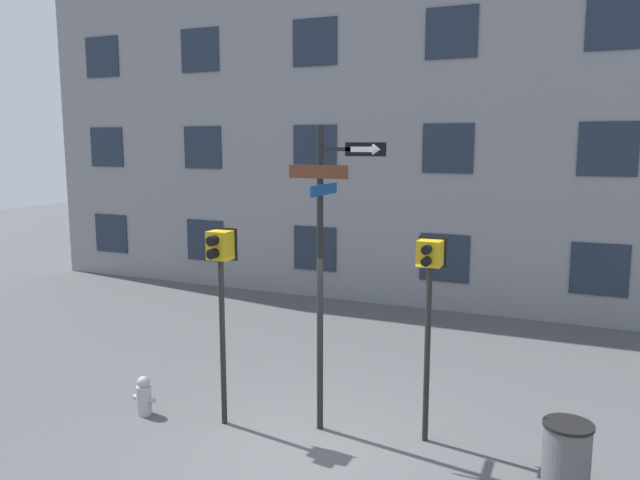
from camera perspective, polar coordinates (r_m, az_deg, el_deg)
name	(u,v)px	position (r m, az deg, el deg)	size (l,w,h in m)	color
ground_plane	(313,452)	(8.74, -0.61, -18.85)	(60.00, 60.00, 0.00)	#515154
building_facade	(454,35)	(15.61, 12.18, 17.88)	(24.00, 0.63, 13.11)	gray
street_sign_pole	(325,254)	(8.54, 0.47, -1.33)	(1.36, 0.87, 4.30)	black
pedestrian_signal_left	(221,273)	(8.91, -9.08, -2.96)	(0.38, 0.40, 2.88)	black
pedestrian_signal_right	(429,286)	(8.42, 9.93, -4.14)	(0.38, 0.40, 2.83)	black
fire_hydrant	(144,396)	(10.04, -15.80, -13.57)	(0.38, 0.22, 0.60)	#A5A5A8
trash_bin	(566,459)	(8.17, 21.59, -18.11)	(0.57, 0.57, 0.88)	#59595B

